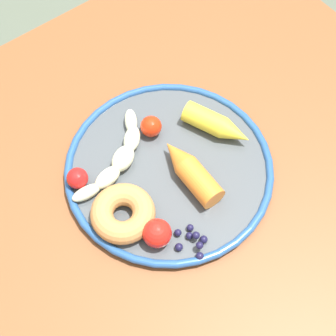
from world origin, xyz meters
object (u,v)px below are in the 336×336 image
tomato_mid (151,126)px  plate (168,169)px  tomato_near (77,178)px  banana (119,157)px  tomato_far (157,233)px  blueberry_pile (192,240)px  dining_table (166,196)px  carrot_orange (190,171)px  donut (123,213)px  carrot_yellow (217,125)px

tomato_mid → plate: bearing=74.5°
tomato_near → tomato_mid: bearing=-177.2°
banana → tomato_far: bearing=77.7°
blueberry_pile → tomato_far: (0.04, -0.03, 0.01)m
tomato_near → tomato_mid: tomato_mid is taller
dining_table → tomato_near: 0.19m
carrot_orange → donut: bearing=-2.6°
dining_table → plate: 0.11m
banana → donut: size_ratio=1.87×
dining_table → banana: bearing=-40.7°
dining_table → blueberry_pile: 0.18m
dining_table → tomato_mid: tomato_mid is taller
dining_table → donut: 0.17m
carrot_yellow → donut: carrot_yellow is taller
banana → donut: donut is taller
banana → blueberry_pile: banana is taller
plate → carrot_yellow: bearing=-176.4°
plate → banana: (0.05, -0.06, 0.02)m
plate → carrot_orange: size_ratio=2.67×
carrot_orange → tomato_near: carrot_orange is taller
tomato_near → tomato_mid: (-0.14, -0.01, 0.00)m
donut → tomato_far: (-0.02, 0.06, 0.00)m
banana → blueberry_pile: 0.17m
carrot_orange → tomato_near: 0.17m
tomato_mid → carrot_yellow: bearing=143.5°
carrot_yellow → blueberry_pile: carrot_yellow is taller
carrot_yellow → blueberry_pile: 0.19m
carrot_orange → tomato_near: bearing=-33.9°
banana → tomato_near: 0.07m
tomato_far → blueberry_pile: bearing=135.9°
carrot_orange → tomato_far: bearing=26.7°
banana → tomato_mid: size_ratio=5.16×
carrot_yellow → blueberry_pile: (0.15, 0.12, -0.01)m
blueberry_pile → tomato_far: 0.05m
donut → carrot_yellow: bearing=-170.7°
tomato_mid → donut: bearing=38.2°
dining_table → tomato_far: 0.18m
banana → donut: (0.05, 0.08, 0.00)m
donut → blueberry_pile: (-0.05, 0.09, -0.01)m
banana → tomato_near: tomato_near is taller
banana → carrot_yellow: size_ratio=1.51×
tomato_near → carrot_orange: bearing=146.1°
tomato_mid → carrot_orange: bearing=88.7°
banana → carrot_orange: bearing=128.2°
carrot_yellow → tomato_near: bearing=-13.7°
carrot_orange → carrot_yellow: size_ratio=1.04×
tomato_mid → tomato_far: 0.18m
donut → tomato_mid: size_ratio=2.76×
plate → tomato_near: size_ratio=9.94×
banana → tomato_far: tomato_far is taller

